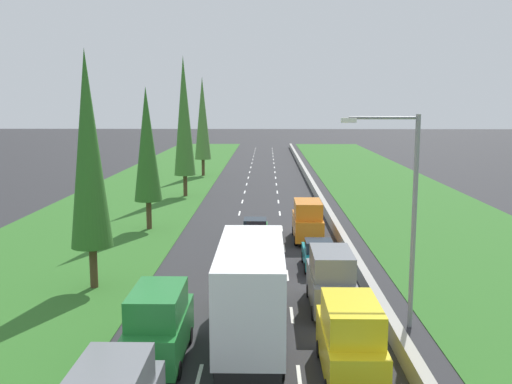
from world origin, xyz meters
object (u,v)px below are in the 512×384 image
(yellow_van_right_lane, at_px, (350,340))
(poplar_tree_third, at_px, (147,145))
(red_hatchback_centre_lane, at_px, (255,257))
(orange_van_right_lane, at_px, (308,221))
(white_box_truck_centre_lane, at_px, (252,289))
(green_hatchback_centre_lane_fourth, at_px, (255,231))
(grey_van_right_lane, at_px, (331,280))
(poplar_tree_second, at_px, (88,150))
(poplar_tree_fourth, at_px, (184,116))
(street_light_mast, at_px, (406,206))
(teal_hatchback_right_lane, at_px, (318,254))
(green_van_left_lane, at_px, (159,325))
(poplar_tree_fifth, at_px, (203,119))

(yellow_van_right_lane, bearing_deg, poplar_tree_third, 116.57)
(red_hatchback_centre_lane, xyz_separation_m, orange_van_right_lane, (3.47, 7.56, 0.56))
(white_box_truck_centre_lane, bearing_deg, green_hatchback_centre_lane_fourth, 90.65)
(grey_van_right_lane, distance_m, poplar_tree_second, 13.46)
(poplar_tree_second, height_order, poplar_tree_fourth, poplar_tree_fourth)
(poplar_tree_second, relative_size, street_light_mast, 1.35)
(grey_van_right_lane, bearing_deg, poplar_tree_second, 166.53)
(red_hatchback_centre_lane, relative_size, poplar_tree_third, 0.37)
(poplar_tree_third, height_order, street_light_mast, poplar_tree_third)
(teal_hatchback_right_lane, height_order, orange_van_right_lane, orange_van_right_lane)
(green_van_left_lane, height_order, teal_hatchback_right_lane, green_van_left_lane)
(white_box_truck_centre_lane, distance_m, green_hatchback_centre_lane_fourth, 16.44)
(green_van_left_lane, distance_m, poplar_tree_fifth, 55.14)
(green_van_left_lane, distance_m, red_hatchback_centre_lane, 11.83)
(red_hatchback_centre_lane, height_order, teal_hatchback_right_lane, same)
(teal_hatchback_right_lane, bearing_deg, green_hatchback_centre_lane_fourth, 121.70)
(teal_hatchback_right_lane, relative_size, poplar_tree_second, 0.32)
(poplar_tree_second, distance_m, poplar_tree_third, 13.96)
(orange_van_right_lane, bearing_deg, teal_hatchback_right_lane, -88.82)
(red_hatchback_centre_lane, bearing_deg, poplar_tree_fifth, 100.09)
(white_box_truck_centre_lane, bearing_deg, red_hatchback_centre_lane, 90.31)
(white_box_truck_centre_lane, distance_m, poplar_tree_second, 11.69)
(street_light_mast, bearing_deg, orange_van_right_lane, 100.69)
(green_van_left_lane, distance_m, poplar_tree_fourth, 38.69)
(green_van_left_lane, relative_size, poplar_tree_fourth, 0.35)
(white_box_truck_centre_lane, relative_size, poplar_tree_second, 0.78)
(green_hatchback_centre_lane_fourth, xyz_separation_m, street_light_mast, (6.53, -14.72, 4.40))
(green_van_left_lane, xyz_separation_m, red_hatchback_centre_lane, (3.30, 11.35, -0.56))
(street_light_mast, bearing_deg, white_box_truck_centre_lane, -165.32)
(green_hatchback_centre_lane_fourth, bearing_deg, poplar_tree_fifth, 101.71)
(teal_hatchback_right_lane, relative_size, poplar_tree_fifth, 0.30)
(green_van_left_lane, height_order, white_box_truck_centre_lane, white_box_truck_centre_lane)
(street_light_mast, bearing_deg, poplar_tree_third, 127.79)
(poplar_tree_third, xyz_separation_m, poplar_tree_fourth, (0.56, 15.54, 1.74))
(green_hatchback_centre_lane_fourth, height_order, street_light_mast, street_light_mast)
(red_hatchback_centre_lane, relative_size, yellow_van_right_lane, 0.80)
(poplar_tree_third, bearing_deg, grey_van_right_lane, -54.79)
(grey_van_right_lane, bearing_deg, green_hatchback_centre_lane_fourth, 106.48)
(green_van_left_lane, xyz_separation_m, yellow_van_right_lane, (6.82, -1.22, 0.00))
(green_hatchback_centre_lane_fourth, bearing_deg, teal_hatchback_right_lane, -58.30)
(poplar_tree_third, bearing_deg, white_box_truck_centre_lane, -68.01)
(green_van_left_lane, distance_m, green_hatchback_centre_lane_fourth, 18.43)
(street_light_mast, bearing_deg, grey_van_right_lane, 143.16)
(poplar_tree_third, xyz_separation_m, poplar_tree_fifth, (0.54, 32.33, 1.08))
(green_van_left_lane, height_order, street_light_mast, street_light_mast)
(poplar_tree_fourth, bearing_deg, white_box_truck_centre_lane, -77.89)
(green_hatchback_centre_lane_fourth, bearing_deg, yellow_van_right_lane, -79.32)
(white_box_truck_centre_lane, relative_size, red_hatchback_centre_lane, 2.41)
(green_hatchback_centre_lane_fourth, relative_size, poplar_tree_fifth, 0.30)
(poplar_tree_second, bearing_deg, teal_hatchback_right_lane, 17.39)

